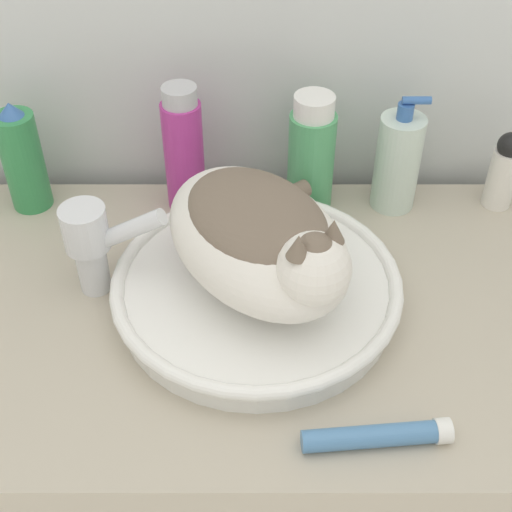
{
  "coord_description": "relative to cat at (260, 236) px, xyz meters",
  "views": [
    {
      "loc": [
        0.05,
        -0.41,
        1.57
      ],
      "look_at": [
        0.05,
        0.28,
        0.95
      ],
      "focal_mm": 50.0,
      "sensor_mm": 36.0,
      "label": 1
    }
  ],
  "objects": [
    {
      "name": "mouthwash_bottle",
      "position": [
        0.08,
        0.24,
        -0.03
      ],
      "size": [
        0.07,
        0.07,
        0.2
      ],
      "color": "#4CA366",
      "rests_on": "vanity_counter"
    },
    {
      "name": "deodorant_stick",
      "position": [
        0.39,
        0.24,
        -0.06
      ],
      "size": [
        0.05,
        0.05,
        0.13
      ],
      "color": "white",
      "rests_on": "vanity_counter"
    },
    {
      "name": "cream_tube",
      "position": [
        0.14,
        -0.22,
        -0.11
      ],
      "size": [
        0.18,
        0.04,
        0.03
      ],
      "rotation": [
        0.0,
        0.0,
        0.09
      ],
      "color": "#4C7FB2",
      "rests_on": "vanity_counter"
    },
    {
      "name": "shampoo_bottle_tall",
      "position": [
        -0.12,
        0.24,
        -0.02
      ],
      "size": [
        0.06,
        0.06,
        0.21
      ],
      "color": "#B2338C",
      "rests_on": "vanity_counter"
    },
    {
      "name": "vanity_counter",
      "position": [
        -0.05,
        0.0,
        -0.55
      ],
      "size": [
        1.06,
        0.58,
        0.85
      ],
      "color": "#B2A893",
      "rests_on": "ground_plane"
    },
    {
      "name": "spray_bottle_trigger",
      "position": [
        -0.37,
        0.24,
        -0.04
      ],
      "size": [
        0.06,
        0.06,
        0.19
      ],
      "color": "#338C4C",
      "rests_on": "vanity_counter"
    },
    {
      "name": "sink_basin",
      "position": [
        -0.01,
        0.01,
        -0.1
      ],
      "size": [
        0.4,
        0.4,
        0.05
      ],
      "color": "white",
      "rests_on": "vanity_counter"
    },
    {
      "name": "soap_pump_bottle",
      "position": [
        0.22,
        0.24,
        -0.04
      ],
      "size": [
        0.07,
        0.07,
        0.2
      ],
      "color": "silver",
      "rests_on": "vanity_counter"
    },
    {
      "name": "faucet",
      "position": [
        -0.23,
        0.04,
        -0.04
      ],
      "size": [
        0.15,
        0.06,
        0.15
      ],
      "rotation": [
        0.0,
        0.0,
        -0.14
      ],
      "color": "silver",
      "rests_on": "vanity_counter"
    },
    {
      "name": "cat",
      "position": [
        0.0,
        0.0,
        0.0
      ],
      "size": [
        0.33,
        0.38,
        0.17
      ],
      "rotation": [
        0.0,
        0.0,
        5.29
      ],
      "color": "silver",
      "rests_on": "sink_basin"
    }
  ]
}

